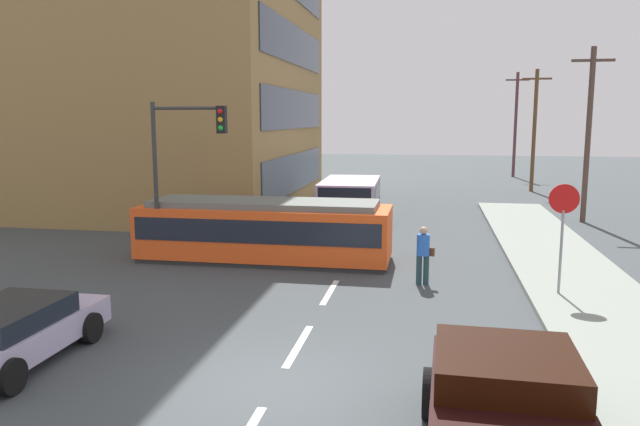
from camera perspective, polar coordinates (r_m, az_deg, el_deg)
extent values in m
plane|color=#3F4648|center=(20.54, 2.76, -4.33)|extent=(120.00, 120.00, 0.00)
cube|color=gray|center=(17.02, 24.38, -7.69)|extent=(3.20, 36.00, 0.14)
cube|color=silver|center=(12.99, -2.01, -12.28)|extent=(0.16, 2.40, 0.01)
cube|color=silver|center=(16.71, 0.93, -7.41)|extent=(0.16, 2.40, 0.01)
cube|color=silver|center=(25.75, 4.33, -1.63)|extent=(0.16, 2.40, 0.01)
cube|color=silver|center=(31.65, 5.47, 0.32)|extent=(0.16, 2.40, 0.01)
cube|color=#2D3847|center=(31.72, -2.27, 3.86)|extent=(0.06, 13.11, 1.92)
cube|color=#2D3847|center=(31.60, -2.30, 9.65)|extent=(0.06, 13.11, 1.92)
cube|color=#2D3847|center=(31.80, -2.34, 15.42)|extent=(0.06, 13.11, 1.92)
cube|color=#F5541D|center=(20.27, -5.21, -1.70)|extent=(8.28, 2.52, 1.67)
cube|color=#2D2D2D|center=(20.45, -5.17, -4.21)|extent=(8.12, 2.40, 0.15)
cube|color=slate|center=(20.12, -5.24, 0.92)|extent=(7.45, 2.15, 0.20)
cube|color=#1E232D|center=(20.23, -5.21, -1.14)|extent=(7.95, 2.56, 0.73)
cube|color=#B7A6C5|center=(28.11, 2.84, 1.51)|extent=(2.66, 5.18, 1.58)
cube|color=black|center=(25.61, 2.30, 1.32)|extent=(2.25, 0.19, 0.95)
cube|color=black|center=(28.07, 2.85, 2.08)|extent=(2.68, 4.42, 0.63)
cylinder|color=black|center=(26.59, 2.49, -0.31)|extent=(2.58, 0.98, 0.90)
cylinder|color=black|center=(29.81, 3.14, 0.68)|extent=(2.58, 0.98, 0.90)
cylinder|color=#213D43|center=(17.61, 9.24, -5.26)|extent=(0.16, 0.16, 0.85)
cylinder|color=#213D43|center=(17.61, 9.89, -5.28)|extent=(0.16, 0.16, 0.85)
cylinder|color=blue|center=(17.45, 9.62, -2.96)|extent=(0.36, 0.36, 0.60)
sphere|color=tan|center=(17.37, 9.66, -1.63)|extent=(0.22, 0.22, 0.22)
cube|color=brown|center=(17.54, 10.33, -3.58)|extent=(0.22, 0.16, 0.24)
cube|color=black|center=(8.98, 16.98, -13.89)|extent=(1.95, 1.95, 0.55)
cylinder|color=black|center=(10.16, 10.40, -16.27)|extent=(0.30, 0.81, 0.80)
cylinder|color=black|center=(10.33, 22.03, -16.35)|extent=(0.30, 0.81, 0.80)
cube|color=#BDB2D6|center=(13.37, -26.72, -10.30)|extent=(1.76, 4.17, 0.55)
cube|color=black|center=(13.12, -27.27, -8.52)|extent=(1.61, 2.30, 0.40)
cylinder|color=black|center=(14.88, -26.44, -9.17)|extent=(0.22, 0.64, 0.64)
cylinder|color=black|center=(13.93, -20.63, -10.00)|extent=(0.22, 0.64, 0.64)
cylinder|color=black|center=(12.01, -26.95, -13.47)|extent=(0.22, 0.64, 0.64)
cylinder|color=gray|center=(17.07, 21.59, -3.42)|extent=(0.07, 0.07, 2.20)
cylinder|color=red|center=(16.85, 21.86, 1.24)|extent=(0.76, 0.04, 0.76)
cylinder|color=#333333|center=(20.11, -15.10, 2.59)|extent=(0.14, 0.14, 5.19)
cylinder|color=#333333|center=(19.55, -12.36, 9.55)|extent=(2.25, 0.10, 0.10)
cube|color=black|center=(19.15, -9.18, 8.61)|extent=(0.28, 0.24, 0.84)
sphere|color=red|center=(19.02, -9.33, 9.36)|extent=(0.16, 0.16, 0.16)
sphere|color=gold|center=(19.02, -9.31, 8.61)|extent=(0.16, 0.16, 0.16)
sphere|color=green|center=(19.02, -9.29, 7.86)|extent=(0.16, 0.16, 0.16)
cylinder|color=brown|center=(29.92, 23.78, 6.60)|extent=(0.24, 0.24, 7.79)
cube|color=brown|center=(30.02, 24.18, 12.89)|extent=(1.80, 0.12, 0.12)
cylinder|color=brown|center=(41.51, 19.40, 7.24)|extent=(0.24, 0.24, 7.74)
cube|color=brown|center=(41.58, 19.63, 11.74)|extent=(1.80, 0.12, 0.12)
cylinder|color=brown|center=(51.41, 17.81, 7.83)|extent=(0.24, 0.24, 8.26)
cube|color=brown|center=(51.50, 18.00, 11.75)|extent=(1.80, 0.12, 0.12)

